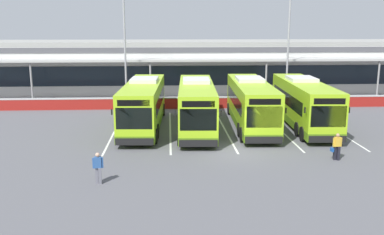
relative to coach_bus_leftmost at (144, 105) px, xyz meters
name	(u,v)px	position (x,y,z in m)	size (l,w,h in m)	color
ground_plane	(237,152)	(6.23, -6.83, -1.79)	(200.00, 200.00, 0.00)	#56565B
terminal_building	(203,65)	(6.23, 20.07, 1.23)	(70.00, 13.00, 6.00)	silver
red_barrier_wall	(213,102)	(6.23, 7.67, -1.23)	(60.00, 0.40, 1.10)	maroon
coach_bus_leftmost	(144,105)	(0.00, 0.00, 0.00)	(3.34, 12.25, 3.78)	#9ED11E
coach_bus_left_centre	(196,106)	(4.05, -0.59, 0.00)	(3.34, 12.25, 3.78)	#9ED11E
coach_bus_centre	(251,104)	(8.36, -0.03, 0.00)	(3.34, 12.25, 3.78)	#9ED11E
coach_bus_right_centre	(303,104)	(12.55, -0.08, 0.00)	(3.34, 12.25, 3.78)	#9ED11E
bay_stripe_far_west	(115,130)	(-2.17, -0.83, -1.78)	(0.14, 13.00, 0.01)	silver
bay_stripe_west	(170,130)	(2.03, -0.83, -1.78)	(0.14, 13.00, 0.01)	silver
bay_stripe_mid_west	(225,129)	(6.23, -0.83, -1.78)	(0.14, 13.00, 0.01)	silver
bay_stripe_centre	(278,128)	(10.43, -0.83, -1.78)	(0.14, 13.00, 0.01)	silver
bay_stripe_mid_east	(331,128)	(14.63, -0.83, -1.78)	(0.14, 13.00, 0.01)	silver
pedestrian_with_handbag	(337,146)	(11.83, -8.80, -0.93)	(0.63, 0.30, 1.62)	black
pedestrian_in_dark_coat	(98,167)	(-1.63, -11.89, -0.91)	(0.54, 0.30, 1.62)	slate
lamp_post_west	(125,41)	(-2.32, 10.29, 4.50)	(3.24, 0.28, 11.00)	#9E9EA3
lamp_post_centre	(288,41)	(14.07, 10.33, 4.50)	(3.24, 0.28, 11.00)	#9E9EA3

